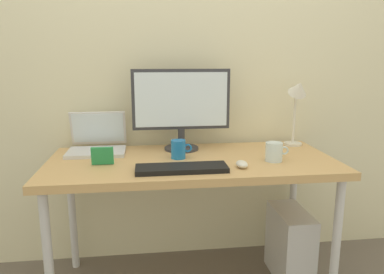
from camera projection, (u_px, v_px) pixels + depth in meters
The scene contains 11 objects.
back_wall at pixel (184, 55), 2.24m from camera, with size 4.40×0.04×2.60m, color beige.
desk at pixel (192, 170), 1.98m from camera, with size 1.52×0.69×0.76m.
monitor at pixel (181, 104), 2.11m from camera, with size 0.56×0.20×0.47m.
laptop at pixel (97, 142), 2.11m from camera, with size 0.32×0.29×0.22m.
desk_lamp at pixel (298, 98), 2.19m from camera, with size 0.11×0.16×0.42m.
keyboard at pixel (182, 168), 1.76m from camera, with size 0.44×0.14×0.02m, color black.
mouse at pixel (242, 164), 1.81m from camera, with size 0.06×0.09×0.03m, color silver.
coffee_mug at pixel (179, 149), 1.97m from camera, with size 0.11×0.08×0.10m.
glass_cup at pixel (274, 152), 1.91m from camera, with size 0.12×0.09×0.10m.
photo_frame at pixel (102, 156), 1.84m from camera, with size 0.11×0.02×0.09m, color #268C4C.
computer_tower at pixel (290, 245), 2.16m from camera, with size 0.18×0.36×0.42m, color silver.
Camera 1 is at (-0.24, -1.88, 1.29)m, focal length 34.33 mm.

